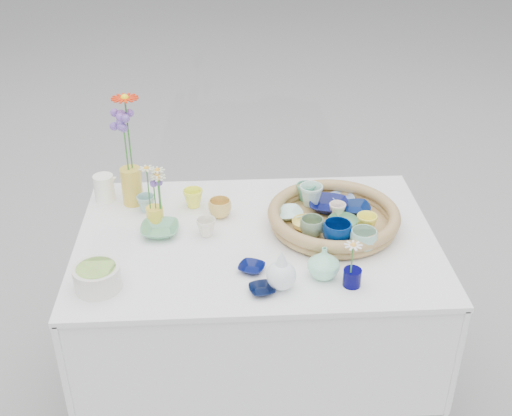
{
  "coord_description": "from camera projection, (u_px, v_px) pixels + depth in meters",
  "views": [
    {
      "loc": [
        -0.11,
        -1.89,
        2.0
      ],
      "look_at": [
        0.0,
        0.02,
        0.87
      ],
      "focal_mm": 45.0,
      "sensor_mm": 36.0,
      "label": 1
    }
  ],
  "objects": [
    {
      "name": "loose_ceramic_1",
      "position": [
        220.0,
        208.0,
        2.36
      ],
      "size": [
        0.11,
        0.11,
        0.07
      ],
      "primitive_type": "imported",
      "rotation": [
        0.0,
        0.0,
        0.36
      ],
      "color": "#D5AB52",
      "rests_on": "display_table"
    },
    {
      "name": "tray_ceramic_10",
      "position": [
        306.0,
        224.0,
        2.27
      ],
      "size": [
        0.11,
        0.11,
        0.03
      ],
      "primitive_type": "imported",
      "rotation": [
        0.0,
        0.0,
        -0.15
      ],
      "color": "#FFE266",
      "rests_on": "wicker_tray"
    },
    {
      "name": "loose_ceramic_3",
      "position": [
        206.0,
        227.0,
        2.25
      ],
      "size": [
        0.09,
        0.09,
        0.06
      ],
      "primitive_type": "imported",
      "rotation": [
        0.0,
        0.0,
        -0.38
      ],
      "color": "silver",
      "rests_on": "display_table"
    },
    {
      "name": "tray_ceramic_9",
      "position": [
        337.0,
        233.0,
        2.17
      ],
      "size": [
        0.11,
        0.11,
        0.08
      ],
      "primitive_type": "imported",
      "rotation": [
        0.0,
        0.0,
        -0.12
      ],
      "color": "#011D5B",
      "rests_on": "wicker_tray"
    },
    {
      "name": "hydrangea",
      "position": [
        126.0,
        146.0,
        2.33
      ],
      "size": [
        0.1,
        0.1,
        0.27
      ],
      "primitive_type": null,
      "rotation": [
        0.0,
        0.0,
        0.4
      ],
      "color": "#6B4BA6",
      "rests_on": "tall_vase_yellow"
    },
    {
      "name": "loose_ceramic_6",
      "position": [
        262.0,
        290.0,
        1.98
      ],
      "size": [
        0.1,
        0.1,
        0.02
      ],
      "primitive_type": "imported",
      "rotation": [
        0.0,
        0.0,
        0.2
      ],
      "color": "black",
      "rests_on": "display_table"
    },
    {
      "name": "tall_vase_yellow",
      "position": [
        132.0,
        186.0,
        2.43
      ],
      "size": [
        0.08,
        0.08,
        0.15
      ],
      "primitive_type": "cylinder",
      "rotation": [
        0.0,
        0.0,
        -0.0
      ],
      "color": "gold",
      "rests_on": "display_table"
    },
    {
      "name": "tray_ceramic_1",
      "position": [
        356.0,
        208.0,
        2.37
      ],
      "size": [
        0.11,
        0.11,
        0.03
      ],
      "primitive_type": "imported",
      "rotation": [
        0.0,
        0.0,
        0.03
      ],
      "color": "#03164B",
      "rests_on": "wicker_tray"
    },
    {
      "name": "tray_ceramic_11",
      "position": [
        363.0,
        240.0,
        2.14
      ],
      "size": [
        0.1,
        0.1,
        0.07
      ],
      "primitive_type": "imported",
      "rotation": [
        0.0,
        0.0,
        0.1
      ],
      "color": "#8BBEAB",
      "rests_on": "wicker_tray"
    },
    {
      "name": "loose_ceramic_2",
      "position": [
        160.0,
        230.0,
        2.27
      ],
      "size": [
        0.14,
        0.14,
        0.03
      ],
      "primitive_type": "imported",
      "rotation": [
        0.0,
        0.0,
        -0.0
      ],
      "color": "#5DA275",
      "rests_on": "display_table"
    },
    {
      "name": "tray_ceramic_7",
      "position": [
        337.0,
        211.0,
        2.32
      ],
      "size": [
        0.06,
        0.06,
        0.06
      ],
      "primitive_type": "imported",
      "rotation": [
        0.0,
        0.0,
        -0.07
      ],
      "color": "#FFE7CD",
      "rests_on": "wicker_tray"
    },
    {
      "name": "tray_ceramic_2",
      "position": [
        367.0,
        224.0,
        2.24
      ],
      "size": [
        0.09,
        0.09,
        0.07
      ],
      "primitive_type": "imported",
      "rotation": [
        0.0,
        0.0,
        -0.32
      ],
      "color": "#FEF34A",
      "rests_on": "wicker_tray"
    },
    {
      "name": "tray_ceramic_4",
      "position": [
        312.0,
        227.0,
        2.22
      ],
      "size": [
        0.11,
        0.11,
        0.07
      ],
      "primitive_type": "imported",
      "rotation": [
        0.0,
        0.0,
        0.37
      ],
      "color": "slate",
      "rests_on": "wicker_tray"
    },
    {
      "name": "display_table",
      "position": [
        256.0,
        392.0,
        2.65
      ],
      "size": [
        1.26,
        0.86,
        0.77
      ],
      "primitive_type": null,
      "color": "white",
      "rests_on": "ground"
    },
    {
      "name": "bud_vase_cobalt",
      "position": [
        352.0,
        277.0,
        2.0
      ],
      "size": [
        0.07,
        0.07,
        0.06
      ],
      "primitive_type": "cylinder",
      "rotation": [
        0.0,
        0.0,
        -0.25
      ],
      "color": "#01003C",
      "rests_on": "display_table"
    },
    {
      "name": "fluted_bowl",
      "position": [
        97.0,
        278.0,
        1.99
      ],
      "size": [
        0.18,
        0.18,
        0.08
      ],
      "primitive_type": null,
      "rotation": [
        0.0,
        0.0,
        -0.28
      ],
      "color": "silver",
      "rests_on": "display_table"
    },
    {
      "name": "tray_ceramic_5",
      "position": [
        288.0,
        214.0,
        2.33
      ],
      "size": [
        0.12,
        0.12,
        0.03
      ],
      "primitive_type": "imported",
      "rotation": [
        0.0,
        0.0,
        0.21
      ],
      "color": "silver",
      "rests_on": "wicker_tray"
    },
    {
      "name": "tray_ceramic_8",
      "position": [
        342.0,
        198.0,
        2.44
      ],
      "size": [
        0.1,
        0.1,
        0.02
      ],
      "primitive_type": "imported",
      "rotation": [
        0.0,
        0.0,
        0.23
      ],
      "color": "#85A3D4",
      "rests_on": "wicker_tray"
    },
    {
      "name": "bud_vase_seafoam",
      "position": [
        324.0,
        262.0,
        2.03
      ],
      "size": [
        0.1,
        0.1,
        0.11
      ],
      "primitive_type": "imported",
      "rotation": [
        0.0,
        0.0,
        0.01
      ],
      "color": "#95E7BD",
      "rests_on": "display_table"
    },
    {
      "name": "loose_ceramic_0",
      "position": [
        193.0,
        198.0,
        2.42
      ],
      "size": [
        0.1,
        0.1,
        0.07
      ],
      "primitive_type": "imported",
      "rotation": [
        0.0,
        0.0,
        0.41
      ],
      "color": "#F7FF3D",
      "rests_on": "display_table"
    },
    {
      "name": "daisy_cup",
      "position": [
        155.0,
        215.0,
        2.32
      ],
      "size": [
        0.06,
        0.06,
        0.07
      ],
      "primitive_type": "cylinder",
      "rotation": [
        0.0,
        0.0,
        0.02
      ],
      "color": "yellow",
      "rests_on": "display_table"
    },
    {
      "name": "tray_ceramic_0",
      "position": [
        328.0,
        205.0,
        2.38
      ],
      "size": [
        0.17,
        0.17,
        0.03
      ],
      "primitive_type": "imported",
      "rotation": [
        0.0,
        0.0,
        -0.26
      ],
      "color": "#070C49",
      "rests_on": "wicker_tray"
    },
    {
      "name": "tray_ceramic_3",
      "position": [
        343.0,
        223.0,
        2.27
      ],
      "size": [
        0.12,
        0.12,
        0.03
      ],
      "primitive_type": "imported",
      "rotation": [
        0.0,
        0.0,
        0.19
      ],
      "color": "#67A475",
      "rests_on": "wicker_tray"
    },
    {
      "name": "tray_ceramic_12",
      "position": [
        306.0,
        192.0,
        2.43
      ],
      "size": [
        0.08,
        0.08,
        0.07
      ],
      "primitive_type": "imported",
      "rotation": [
        0.0,
        0.0,
        -0.16
      ],
      "color": "#4A9D7A",
      "rests_on": "wicker_tray"
    },
    {
      "name": "loose_ceramic_4",
      "position": [
        252.0,
        268.0,
        2.08
      ],
      "size": [
        0.11,
        0.11,
        0.02
      ],
      "primitive_type": "imported",
      "rotation": [
        0.0,
        0.0,
        -0.42
      ],
      "color": "#040C41",
      "rests_on": "display_table"
    },
    {
      "name": "wicker_tray",
      "position": [
        333.0,
        218.0,
        2.3
      ],
      "size": [
        0.47,
        0.47,
        0.08
      ],
      "primitive_type": null,
      "color": "#A07B41",
      "rests_on": "display_table"
    },
    {
      "name": "white_pitcher",
      "position": [
        104.0,
        188.0,
        2.46
      ],
      "size": [
        0.12,
        0.1,
        0.1
      ],
      "primitive_type": null,
      "rotation": [
        0.0,
        0.0,
        0.2
      ],
      "color": "white",
      "rests_on": "display_table"
    },
    {
      "name": "loose_ceramic_5",
      "position": [
        146.0,
        203.0,
        2.4
      ],
      "size": [
        0.07,
        0.07,
        0.06
      ],
      "primitive_type": "imported",
      "rotation": [
        0.0,
        0.0,
        0.04
      ],
      "color": "#87B6AF",
      "rests_on": "display_table"
    },
    {
      "name": "bud_vase_paleblue",
      "position": [
        281.0,
        269.0,
        1.97
      ],
      "size": [
        0.12,
        0.12,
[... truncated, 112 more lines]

